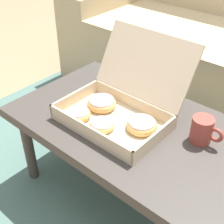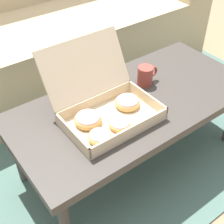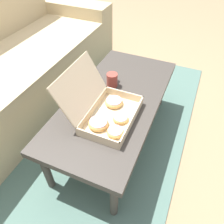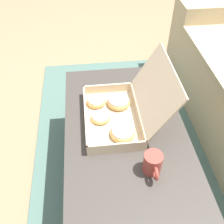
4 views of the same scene
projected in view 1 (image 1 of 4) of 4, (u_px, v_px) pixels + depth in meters
ground_plane at (170, 187)px, 1.39m from camera, size 12.00×12.00×0.00m
area_rug at (203, 151)px, 1.57m from camera, size 2.38×1.89×0.01m
coffee_table at (158, 144)px, 1.09m from camera, size 1.13×0.54×0.39m
pastry_box at (117, 106)px, 1.13m from camera, size 0.38×0.37×0.28m
coffee_mug at (203, 130)px, 1.02m from camera, size 0.11×0.07×0.09m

